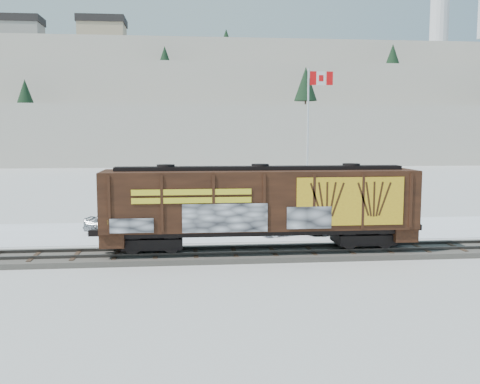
{
  "coord_description": "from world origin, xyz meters",
  "views": [
    {
      "loc": [
        -4.46,
        -27.13,
        6.35
      ],
      "look_at": [
        -1.39,
        3.0,
        3.05
      ],
      "focal_mm": 40.0,
      "sensor_mm": 36.0,
      "label": 1
    }
  ],
  "objects": [
    {
      "name": "hillside",
      "position": [
        -0.05,
        139.79,
        14.37
      ],
      "size": [
        360.0,
        110.0,
        93.0
      ],
      "color": "white",
      "rests_on": "ground"
    },
    {
      "name": "flagpole",
      "position": [
        4.74,
        12.21,
        4.09
      ],
      "size": [
        2.3,
        0.9,
        11.15
      ],
      "color": "silver",
      "rests_on": "ground"
    },
    {
      "name": "car_dark",
      "position": [
        5.03,
        5.95,
        0.69
      ],
      "size": [
        4.92,
        3.36,
        1.32
      ],
      "primitive_type": "imported",
      "rotation": [
        0.0,
        0.0,
        1.94
      ],
      "color": "#202328",
      "rests_on": "parking_strip"
    },
    {
      "name": "car_silver",
      "position": [
        -8.78,
        6.92,
        0.75
      ],
      "size": [
        4.51,
        2.78,
        1.43
      ],
      "primitive_type": "imported",
      "rotation": [
        0.0,
        0.0,
        1.29
      ],
      "color": "#A9ABB0",
      "rests_on": "parking_strip"
    },
    {
      "name": "car_white",
      "position": [
        1.93,
        5.78,
        0.73
      ],
      "size": [
        4.53,
        2.9,
        1.41
      ],
      "primitive_type": "imported",
      "rotation": [
        0.0,
        0.0,
        1.93
      ],
      "color": "white",
      "rests_on": "parking_strip"
    },
    {
      "name": "parking_strip",
      "position": [
        0.0,
        7.5,
        0.01
      ],
      "size": [
        40.0,
        8.0,
        0.03
      ],
      "primitive_type": "cube",
      "color": "white",
      "rests_on": "ground"
    },
    {
      "name": "ground",
      "position": [
        0.0,
        0.0,
        0.0
      ],
      "size": [
        500.0,
        500.0,
        0.0
      ],
      "primitive_type": "plane",
      "color": "white",
      "rests_on": "ground"
    },
    {
      "name": "rail_track",
      "position": [
        0.0,
        0.0,
        0.15
      ],
      "size": [
        50.0,
        3.4,
        0.43
      ],
      "color": "#59544C",
      "rests_on": "ground"
    },
    {
      "name": "hopper_railcar",
      "position": [
        -0.66,
        -0.01,
        2.81
      ],
      "size": [
        16.01,
        3.06,
        4.27
      ],
      "color": "black",
      "rests_on": "rail_track"
    }
  ]
}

